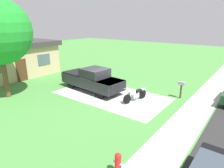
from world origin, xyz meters
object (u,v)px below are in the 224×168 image
(motorcycle, at_px, (135,95))
(mailbox, at_px, (181,86))
(pickup_truck, at_px, (91,79))
(fire_hydrant, at_px, (118,163))
(neighbor_house, at_px, (7,60))

(motorcycle, relative_size, mailbox, 1.73)
(pickup_truck, relative_size, fire_hydrant, 6.63)
(motorcycle, height_order, fire_hydrant, motorcycle)
(motorcycle, bearing_deg, pickup_truck, 91.57)
(motorcycle, bearing_deg, mailbox, -43.89)
(fire_hydrant, distance_m, neighbor_house, 17.41)
(motorcycle, relative_size, fire_hydrant, 2.50)
(fire_hydrant, bearing_deg, motorcycle, 25.68)
(pickup_truck, xyz_separation_m, mailbox, (2.63, -6.51, 0.03))
(pickup_truck, relative_size, mailbox, 4.58)
(mailbox, bearing_deg, pickup_truck, 112.01)
(motorcycle, height_order, neighbor_house, neighbor_house)
(neighbor_house, bearing_deg, fire_hydrant, -104.50)
(mailbox, bearing_deg, fire_hydrant, -175.63)
(motorcycle, xyz_separation_m, fire_hydrant, (-6.47, -3.11, -0.05))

